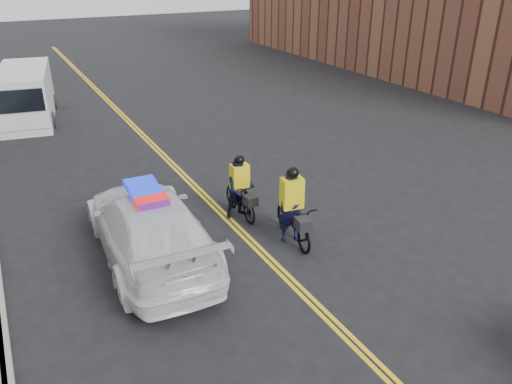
{
  "coord_description": "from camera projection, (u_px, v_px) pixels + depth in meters",
  "views": [
    {
      "loc": [
        -5.22,
        -7.98,
        6.8
      ],
      "look_at": [
        0.28,
        2.32,
        1.3
      ],
      "focal_mm": 35.0,
      "sensor_mm": 36.0,
      "label": 1
    }
  ],
  "objects": [
    {
      "name": "ground",
      "position": [
        293.0,
        283.0,
        11.49
      ],
      "size": [
        120.0,
        120.0,
        0.0
      ],
      "primitive_type": "plane",
      "color": "black",
      "rests_on": "ground"
    },
    {
      "name": "center_line_left",
      "position": [
        173.0,
        167.0,
        17.84
      ],
      "size": [
        0.1,
        60.0,
        0.01
      ],
      "primitive_type": "cube",
      "color": "yellow",
      "rests_on": "ground"
    },
    {
      "name": "center_line_right",
      "position": [
        177.0,
        166.0,
        17.91
      ],
      "size": [
        0.1,
        60.0,
        0.01
      ],
      "primitive_type": "cube",
      "color": "yellow",
      "rests_on": "ground"
    },
    {
      "name": "police_cruiser",
      "position": [
        149.0,
        226.0,
        12.15
      ],
      "size": [
        2.64,
        5.98,
        1.87
      ],
      "rotation": [
        0.0,
        0.0,
        3.1
      ],
      "color": "white",
      "rests_on": "ground"
    },
    {
      "name": "cargo_van",
      "position": [
        26.0,
        96.0,
        22.44
      ],
      "size": [
        2.89,
        5.84,
        2.34
      ],
      "rotation": [
        0.0,
        0.0,
        -0.16
      ],
      "color": "silver",
      "rests_on": "ground"
    },
    {
      "name": "cyclist_near",
      "position": [
        291.0,
        216.0,
        12.94
      ],
      "size": [
        1.06,
        2.21,
        2.09
      ],
      "rotation": [
        0.0,
        0.0,
        -0.15
      ],
      "color": "black",
      "rests_on": "ground"
    },
    {
      "name": "cyclist_far",
      "position": [
        240.0,
        193.0,
        14.19
      ],
      "size": [
        0.84,
        1.85,
        1.87
      ],
      "rotation": [
        0.0,
        0.0,
        -0.0
      ],
      "color": "black",
      "rests_on": "ground"
    }
  ]
}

